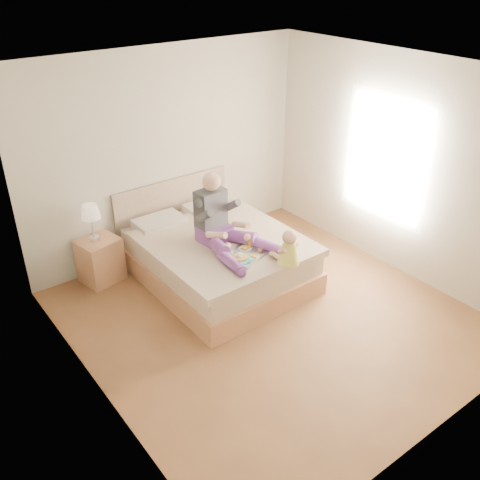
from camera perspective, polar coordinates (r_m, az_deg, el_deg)
room at (r=5.42m, az=4.24°, el=4.98°), size 4.02×4.22×2.71m
bed at (r=6.68m, az=-2.70°, el=-1.56°), size 1.70×2.18×1.00m
nightstand at (r=6.84m, az=-14.68°, el=-2.08°), size 0.53×0.49×0.57m
lamp at (r=6.57m, az=-15.65°, el=2.72°), size 0.23×0.23×0.46m
adult at (r=6.20m, az=-2.01°, el=1.70°), size 0.74×1.08×0.88m
tray at (r=6.04m, az=0.46°, el=-1.50°), size 0.56×0.50×0.13m
baby at (r=5.88m, az=5.17°, el=-1.03°), size 0.27×0.37×0.41m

